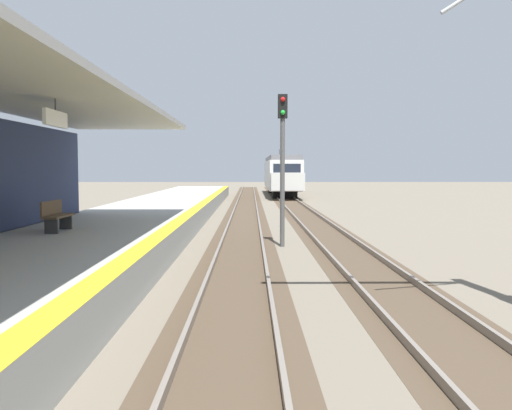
% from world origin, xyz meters
% --- Properties ---
extents(station_platform, '(5.00, 80.00, 0.91)m').
position_xyz_m(station_platform, '(-2.50, 16.00, 0.45)').
color(station_platform, '#A8A8A3').
rests_on(station_platform, ground).
extents(track_pair_nearest_platform, '(2.34, 120.00, 0.16)m').
position_xyz_m(track_pair_nearest_platform, '(1.90, 20.00, 0.05)').
color(track_pair_nearest_platform, '#4C3D2D').
rests_on(track_pair_nearest_platform, ground).
extents(track_pair_middle, '(2.34, 120.00, 0.16)m').
position_xyz_m(track_pair_middle, '(5.30, 20.00, 0.05)').
color(track_pair_middle, '#4C3D2D').
rests_on(track_pair_middle, ground).
extents(approaching_train, '(2.93, 19.60, 4.76)m').
position_xyz_m(approaching_train, '(5.30, 55.84, 2.18)').
color(approaching_train, silver).
rests_on(approaching_train, ground).
extents(rail_signal_post, '(0.32, 0.34, 5.20)m').
position_xyz_m(rail_signal_post, '(3.30, 19.08, 3.19)').
color(rail_signal_post, '#4C4C4C').
rests_on(rail_signal_post, ground).
extents(platform_bench, '(0.45, 1.60, 0.88)m').
position_xyz_m(platform_bench, '(-3.34, 15.88, 1.37)').
color(platform_bench, brown).
rests_on(platform_bench, station_platform).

